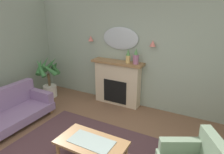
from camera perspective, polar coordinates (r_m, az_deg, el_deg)
The scene contains 10 objects.
wall_back at distance 4.91m, azimuth 9.61°, elevation 7.23°, with size 7.30×0.10×2.86m, color #93A393.
fireplace at distance 5.20m, azimuth 1.52°, elevation -1.76°, with size 1.36×0.36×1.16m.
mantel_vase_left at distance 4.83m, azimuth 4.63°, elevation 5.91°, with size 0.11×0.11×0.35m.
mantel_vase_centre at distance 4.76m, azimuth 6.84°, elevation 5.69°, with size 0.13×0.13×0.39m.
wall_mirror at distance 5.04m, azimuth 2.38°, elevation 10.97°, with size 0.96×0.06×0.56m, color #B2BCC6.
wall_sconce_left at distance 5.43m, azimuth -6.09°, elevation 10.92°, with size 0.14×0.14×0.14m, color #D17066.
wall_sconce_right at distance 4.69m, azimuth 11.58°, elevation 9.39°, with size 0.14×0.14×0.14m, color #D17066.
coffee_table at distance 3.33m, azimuth -5.92°, elevation -18.66°, with size 1.10×0.60×0.45m.
floral_couch at distance 4.92m, azimuth -27.47°, elevation -8.48°, with size 0.86×1.72×0.76m.
potted_plant_corner_palm at distance 5.88m, azimuth -17.71°, elevation 0.24°, with size 0.74×0.75×1.15m.
Camera 1 is at (1.55, -1.91, 2.41)m, focal length 31.97 mm.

